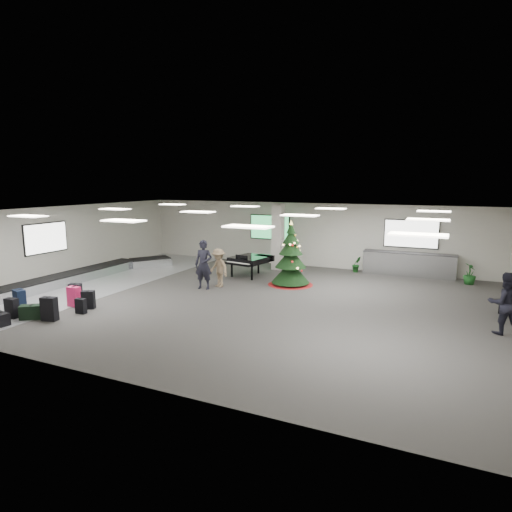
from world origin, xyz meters
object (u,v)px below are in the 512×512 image
at_px(baggage_carousel, 85,275).
at_px(grand_piano, 249,260).
at_px(potted_plant_left, 357,264).
at_px(potted_plant_right, 470,274).
at_px(traveler_a, 204,265).
at_px(service_counter, 409,264).
at_px(christmas_tree, 291,263).
at_px(traveler_bench, 504,303).
at_px(pink_suitcase, 74,297).
at_px(traveler_b, 219,268).

xyz_separation_m(baggage_carousel, grand_piano, (6.26, 3.68, 0.54)).
relative_size(potted_plant_left, potted_plant_right, 0.86).
bearing_deg(traveler_a, grand_piano, 67.96).
distance_m(service_counter, christmas_tree, 5.79).
relative_size(service_counter, christmas_tree, 1.50).
height_order(traveler_bench, potted_plant_right, traveler_bench).
bearing_deg(grand_piano, baggage_carousel, -139.03).
bearing_deg(potted_plant_left, service_counter, 3.69).
xyz_separation_m(pink_suitcase, christmas_tree, (5.70, 6.09, 0.58)).
bearing_deg(potted_plant_right, traveler_b, -153.22).
relative_size(traveler_bench, potted_plant_left, 2.33).
height_order(baggage_carousel, potted_plant_left, potted_plant_left).
height_order(grand_piano, traveler_bench, traveler_bench).
bearing_deg(service_counter, traveler_bench, -65.38).
relative_size(christmas_tree, potted_plant_right, 3.04).
distance_m(baggage_carousel, christmas_tree, 9.03).
bearing_deg(traveler_a, traveler_b, 46.46).
xyz_separation_m(grand_piano, traveler_b, (-0.28, -2.33, 0.04)).
relative_size(service_counter, traveler_b, 2.57).
xyz_separation_m(baggage_carousel, traveler_bench, (15.98, -0.13, 0.68)).
height_order(baggage_carousel, pink_suitcase, pink_suitcase).
xyz_separation_m(traveler_bench, potted_plant_right, (-0.65, 6.20, -0.45)).
bearing_deg(baggage_carousel, traveler_a, 8.15).
bearing_deg(baggage_carousel, christmas_tree, 18.81).
bearing_deg(traveler_bench, potted_plant_left, -65.95).
distance_m(service_counter, pink_suitcase, 14.10).
bearing_deg(potted_plant_right, traveler_bench, -84.01).
bearing_deg(traveler_b, potted_plant_left, 70.49).
distance_m(service_counter, potted_plant_left, 2.34).
xyz_separation_m(traveler_a, traveler_b, (0.37, 0.55, -0.20)).
xyz_separation_m(traveler_a, potted_plant_right, (9.73, 5.27, -0.54)).
relative_size(service_counter, potted_plant_left, 5.31).
xyz_separation_m(christmas_tree, traveler_b, (-2.55, -1.55, -0.13)).
height_order(christmas_tree, potted_plant_right, christmas_tree).
relative_size(baggage_carousel, pink_suitcase, 13.64).
relative_size(christmas_tree, potted_plant_left, 3.53).
bearing_deg(pink_suitcase, potted_plant_left, 52.73).
relative_size(baggage_carousel, grand_piano, 4.70).
height_order(service_counter, potted_plant_right, service_counter).
xyz_separation_m(christmas_tree, traveler_bench, (7.46, -3.03, -0.03)).
xyz_separation_m(christmas_tree, potted_plant_right, (6.81, 3.17, -0.48)).
height_order(traveler_a, traveler_bench, traveler_a).
bearing_deg(traveler_b, service_counter, 59.55).
bearing_deg(pink_suitcase, grand_piano, 64.35).
relative_size(pink_suitcase, potted_plant_right, 0.80).
distance_m(pink_suitcase, grand_piano, 7.69).
xyz_separation_m(traveler_a, potted_plant_left, (4.92, 5.78, -0.60)).
relative_size(traveler_bench, potted_plant_right, 2.01).
distance_m(grand_piano, potted_plant_right, 9.39).
distance_m(christmas_tree, traveler_a, 3.60).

